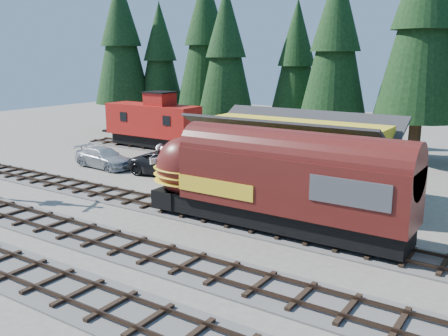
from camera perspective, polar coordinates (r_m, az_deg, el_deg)
The scene contains 10 objects.
ground at distance 24.29m, azimuth -3.48°, elevation -8.88°, with size 120.00×120.00×0.00m, color #6B665B.
track_siding at distance 23.97m, azimuth 22.64°, elevation -10.07°, with size 68.00×3.20×0.33m.
track_main_south at distance 18.64m, azimuth 18.80°, elevation -16.55°, with size 68.00×3.20×0.33m.
track_spur at distance 43.95m, azimuth 0.26°, elevation 1.19°, with size 32.00×3.20×0.33m.
depot at distance 32.12m, azimuth 7.81°, elevation 1.96°, with size 12.80×7.00×5.30m.
conifer_backdrop at distance 43.51m, azimuth 22.54°, elevation 13.39°, with size 79.98×22.80×17.42m.
locomotive at distance 25.89m, azimuth 4.65°, elevation -1.92°, with size 14.92×2.97×4.06m.
caboose at distance 48.63m, azimuth -8.10°, elevation 5.17°, with size 9.80×2.84×5.10m.
pickup_truck_a at distance 37.86m, azimuth -6.03°, elevation 0.49°, with size 2.97×6.44×1.79m, color black.
pickup_truck_b at distance 41.48m, azimuth -13.59°, elevation 1.17°, with size 2.26×5.56×1.61m, color #AFB2B7.
Camera 1 is at (13.68, -17.92, 9.03)m, focal length 40.00 mm.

